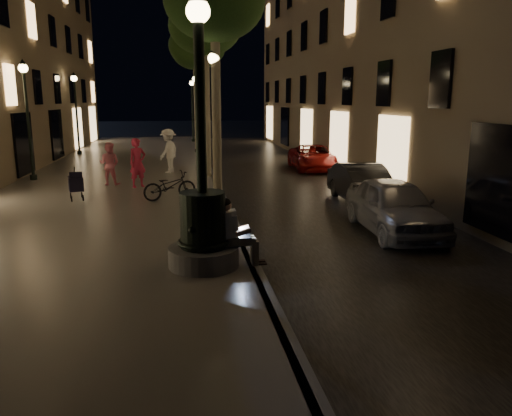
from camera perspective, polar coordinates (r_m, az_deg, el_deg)
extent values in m
plane|color=black|center=(22.84, -5.11, 3.59)|extent=(120.00, 120.00, 0.00)
cube|color=black|center=(23.22, 2.31, 3.79)|extent=(6.00, 45.00, 0.02)
cube|color=slate|center=(22.93, -15.16, 3.49)|extent=(8.00, 45.00, 0.20)
cube|color=#59595B|center=(22.82, -5.12, 3.83)|extent=(0.25, 45.00, 0.20)
cube|color=brown|center=(28.26, 16.18, 20.11)|extent=(8.00, 36.00, 15.00)
cylinder|color=#59595B|center=(10.02, -5.99, -5.51)|extent=(1.40, 1.40, 0.40)
cylinder|color=black|center=(9.82, -6.09, -1.34)|extent=(0.90, 0.90, 1.10)
torus|color=black|center=(9.93, -6.03, -3.86)|extent=(1.04, 1.04, 0.10)
torus|color=black|center=(9.73, -6.14, 0.95)|extent=(0.89, 0.89, 0.09)
cylinder|color=black|center=(9.54, -6.39, 11.31)|extent=(0.20, 0.20, 3.20)
sphere|color=#FFD88C|center=(9.66, -6.64, 21.43)|extent=(0.44, 0.44, 0.44)
cube|color=tan|center=(9.97, -2.86, -3.79)|extent=(0.37, 0.25, 0.18)
cube|color=white|center=(9.88, -3.24, -1.86)|extent=(0.46, 0.27, 0.58)
sphere|color=tan|center=(9.79, -3.45, 0.29)|extent=(0.22, 0.22, 0.22)
sphere|color=black|center=(9.78, -3.51, 0.52)|extent=(0.22, 0.22, 0.22)
cube|color=tan|center=(9.91, -1.39, -3.88)|extent=(0.47, 0.13, 0.14)
cube|color=tan|center=(10.09, -1.53, -3.59)|extent=(0.47, 0.13, 0.14)
cube|color=tan|center=(10.01, -0.10, -5.18)|extent=(0.13, 0.12, 0.49)
cube|color=tan|center=(10.19, -0.25, -4.87)|extent=(0.13, 0.12, 0.49)
cube|color=black|center=(10.10, 0.48, -6.40)|extent=(0.27, 0.10, 0.03)
cube|color=black|center=(10.27, 0.31, -6.07)|extent=(0.27, 0.10, 0.03)
cube|color=black|center=(9.98, -1.34, -3.27)|extent=(0.25, 0.34, 0.02)
cube|color=black|center=(9.93, -2.29, -2.69)|extent=(0.09, 0.34, 0.22)
cube|color=#B2E0FF|center=(9.93, -2.20, -2.68)|extent=(0.06, 0.31, 0.19)
cylinder|color=#6B604C|center=(15.59, -4.52, 9.51)|extent=(0.28, 0.28, 5.00)
ellipsoid|color=black|center=(15.83, -4.76, 22.64)|extent=(3.00, 3.00, 2.40)
cylinder|color=#6B604C|center=(21.58, -5.62, 10.40)|extent=(0.28, 0.28, 5.10)
ellipsoid|color=black|center=(21.76, -5.83, 20.05)|extent=(3.00, 3.00, 2.40)
cylinder|color=#6B604C|center=(27.57, -6.55, 10.59)|extent=(0.28, 0.28, 4.90)
ellipsoid|color=black|center=(27.69, -6.73, 17.95)|extent=(3.00, 3.00, 2.40)
cylinder|color=#6B604C|center=(33.56, -6.84, 11.14)|extent=(0.28, 0.28, 5.20)
ellipsoid|color=black|center=(33.69, -7.01, 17.44)|extent=(3.00, 3.00, 2.40)
cylinder|color=black|center=(15.89, -4.56, 0.84)|extent=(0.28, 0.28, 0.20)
cylinder|color=black|center=(15.61, -4.69, 8.41)|extent=(0.12, 0.12, 4.40)
sphere|color=#FFD88C|center=(15.62, -4.84, 16.67)|extent=(0.36, 0.36, 0.36)
cone|color=black|center=(15.64, -4.86, 17.59)|extent=(0.30, 0.30, 0.22)
cylinder|color=black|center=(23.77, -6.01, 4.64)|extent=(0.28, 0.28, 0.20)
cylinder|color=black|center=(23.58, -6.12, 9.70)|extent=(0.12, 0.12, 4.40)
sphere|color=#FFD88C|center=(23.59, -6.25, 15.17)|extent=(0.36, 0.36, 0.36)
cone|color=black|center=(23.60, -6.27, 15.78)|extent=(0.30, 0.30, 0.22)
cylinder|color=black|center=(31.71, -6.74, 6.55)|extent=(0.28, 0.28, 0.20)
cylinder|color=black|center=(31.57, -6.84, 10.34)|extent=(0.12, 0.12, 4.40)
sphere|color=#FFD88C|center=(31.57, -6.95, 14.42)|extent=(0.36, 0.36, 0.36)
cone|color=black|center=(31.58, -6.96, 14.88)|extent=(0.30, 0.30, 0.22)
cylinder|color=black|center=(39.67, -7.18, 7.69)|extent=(0.28, 0.28, 0.20)
cylinder|color=black|center=(39.56, -7.26, 10.72)|extent=(0.12, 0.12, 4.40)
sphere|color=#FFD88C|center=(39.56, -7.36, 13.98)|extent=(0.36, 0.36, 0.36)
cone|color=black|center=(39.57, -7.37, 14.34)|extent=(0.30, 0.30, 0.22)
cylinder|color=black|center=(22.57, -24.08, 3.22)|extent=(0.28, 0.28, 0.20)
cylinder|color=black|center=(22.37, -24.55, 8.54)|extent=(0.12, 0.12, 4.40)
sphere|color=#FFD88C|center=(22.38, -25.08, 14.28)|extent=(0.36, 0.36, 0.36)
cone|color=black|center=(22.39, -25.14, 14.91)|extent=(0.30, 0.30, 0.22)
cylinder|color=black|center=(32.25, -19.52, 6.02)|extent=(0.28, 0.28, 0.20)
cylinder|color=black|center=(32.11, -19.79, 9.74)|extent=(0.12, 0.12, 4.40)
sphere|color=#FFD88C|center=(32.12, -20.09, 13.75)|extent=(0.36, 0.36, 0.36)
cone|color=black|center=(32.13, -20.12, 14.19)|extent=(0.30, 0.30, 0.22)
cube|color=black|center=(17.46, -19.90, 2.65)|extent=(0.61, 0.82, 0.44)
cube|color=black|center=(17.07, -19.90, 3.45)|extent=(0.42, 0.26, 0.29)
cylinder|color=black|center=(17.23, -20.32, 1.00)|extent=(0.09, 0.20, 0.20)
cylinder|color=black|center=(17.25, -19.15, 1.09)|extent=(0.09, 0.20, 0.20)
cylinder|color=black|center=(17.81, -20.41, 1.34)|extent=(0.09, 0.20, 0.20)
cylinder|color=black|center=(17.83, -19.28, 1.43)|extent=(0.09, 0.20, 0.20)
cylinder|color=black|center=(17.79, -20.06, 4.09)|extent=(0.13, 0.44, 0.27)
imported|color=#93949A|center=(13.57, 15.52, 0.21)|extent=(1.87, 4.26, 1.43)
imported|color=black|center=(17.24, 12.14, 2.71)|extent=(1.43, 4.00, 1.31)
imported|color=maroon|center=(25.10, 6.62, 5.76)|extent=(2.28, 4.53, 1.23)
imported|color=#B72441|center=(19.29, -13.38, 5.05)|extent=(0.80, 0.73, 1.85)
imported|color=#DC7487|center=(20.09, -16.40, 4.88)|extent=(0.94, 0.81, 1.64)
imported|color=white|center=(22.91, -9.98, 6.45)|extent=(1.25, 1.46, 1.96)
imported|color=black|center=(16.67, -9.84, 2.52)|extent=(1.89, 1.18, 0.94)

